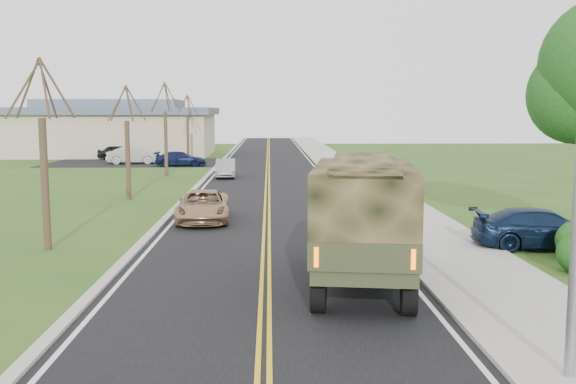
{
  "coord_description": "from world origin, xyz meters",
  "views": [
    {
      "loc": [
        0.11,
        -10.38,
        4.37
      ],
      "look_at": [
        0.72,
        10.3,
        1.8
      ],
      "focal_mm": 40.0,
      "sensor_mm": 36.0,
      "label": 1
    }
  ],
  "objects_px": {
    "suv_champagne": "(203,206)",
    "military_truck": "(363,213)",
    "sedan_silver": "(226,168)",
    "pickup_navy": "(543,229)"
  },
  "relations": [
    {
      "from": "military_truck",
      "to": "suv_champagne",
      "type": "bearing_deg",
      "value": 124.62
    },
    {
      "from": "suv_champagne",
      "to": "military_truck",
      "type": "bearing_deg",
      "value": -66.79
    },
    {
      "from": "sedan_silver",
      "to": "pickup_navy",
      "type": "height_order",
      "value": "pickup_navy"
    },
    {
      "from": "pickup_navy",
      "to": "suv_champagne",
      "type": "bearing_deg",
      "value": 68.95
    },
    {
      "from": "military_truck",
      "to": "suv_champagne",
      "type": "relative_size",
      "value": 1.52
    },
    {
      "from": "sedan_silver",
      "to": "military_truck",
      "type": "bearing_deg",
      "value": -81.68
    },
    {
      "from": "suv_champagne",
      "to": "sedan_silver",
      "type": "relative_size",
      "value": 1.2
    },
    {
      "from": "military_truck",
      "to": "pickup_navy",
      "type": "height_order",
      "value": "military_truck"
    },
    {
      "from": "military_truck",
      "to": "sedan_silver",
      "type": "bearing_deg",
      "value": 108.7
    },
    {
      "from": "military_truck",
      "to": "suv_champagne",
      "type": "xyz_separation_m",
      "value": [
        -5.02,
        9.93,
        -1.26
      ]
    }
  ]
}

